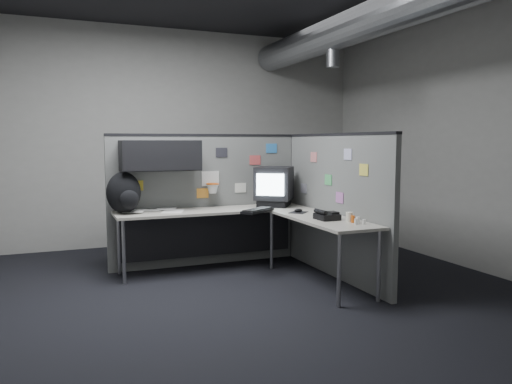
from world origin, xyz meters
name	(u,v)px	position (x,y,z in m)	size (l,w,h in m)	color
room	(301,87)	(0.56, 0.00, 2.10)	(5.62, 5.62, 3.22)	black
partition_back	(195,186)	(-0.25, 1.23, 1.00)	(2.44, 0.42, 1.63)	slate
partition_right	(334,205)	(1.10, 0.22, 0.82)	(0.07, 2.23, 1.63)	slate
desk	(241,221)	(0.15, 0.70, 0.61)	(2.31, 2.11, 0.73)	#ABA89B
monitor	(274,186)	(0.71, 1.02, 0.98)	(0.60, 0.60, 0.49)	black
keyboard	(258,210)	(0.30, 0.58, 0.75)	(0.48, 0.40, 0.04)	black
mouse	(298,211)	(0.72, 0.36, 0.75)	(0.27, 0.27, 0.05)	black
phone	(327,216)	(0.75, -0.21, 0.77)	(0.21, 0.23, 0.11)	black
bottles	(357,220)	(0.91, -0.53, 0.76)	(0.12, 0.14, 0.07)	silver
cup	(349,217)	(0.89, -0.42, 0.78)	(0.07, 0.07, 0.10)	silver
papers	(146,210)	(-0.86, 1.20, 0.74)	(0.86, 0.78, 0.02)	white
backpack	(124,193)	(-1.12, 1.04, 0.96)	(0.41, 0.38, 0.47)	black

